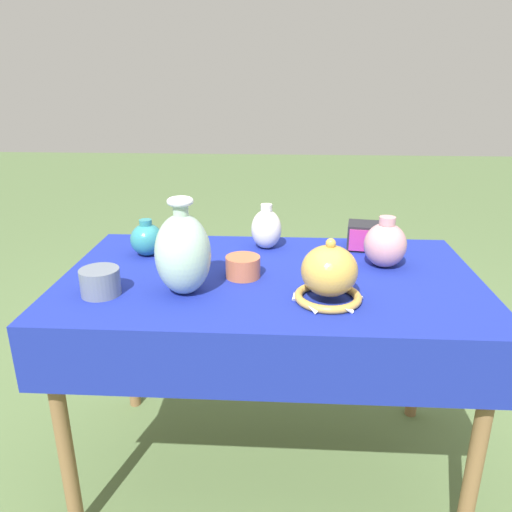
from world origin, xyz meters
TOP-DOWN VIEW (x-y plane):
  - ground_plane at (0.00, 0.00)m, footprint 14.00×14.00m
  - display_table at (0.00, -0.01)m, footprint 1.24×0.73m
  - vase_tall_bulbous at (-0.23, -0.15)m, footprint 0.15×0.15m
  - vase_dome_bell at (0.16, -0.17)m, footprint 0.19×0.18m
  - mosaic_tile_box at (0.31, 0.25)m, footprint 0.12×0.12m
  - jar_round_teal at (-0.41, 0.15)m, footprint 0.11×0.11m
  - jar_round_rose at (0.35, 0.09)m, footprint 0.13×0.13m
  - pot_squat_terracotta at (-0.08, -0.02)m, footprint 0.10×0.10m
  - pot_squat_slate at (-0.46, -0.17)m, footprint 0.11×0.11m
  - jar_round_ivory at (-0.02, 0.24)m, footprint 0.10×0.10m

SIDE VIEW (x-z plane):
  - ground_plane at x=0.00m, z-range 0.00..0.00m
  - display_table at x=0.00m, z-range 0.29..1.00m
  - pot_squat_terracotta at x=-0.08m, z-range 0.72..0.78m
  - pot_squat_slate at x=-0.46m, z-range 0.72..0.79m
  - mosaic_tile_box at x=0.31m, z-range 0.72..0.81m
  - jar_round_teal at x=-0.41m, z-range 0.71..0.83m
  - jar_round_ivory at x=-0.02m, z-range 0.71..0.86m
  - vase_dome_bell at x=0.16m, z-range 0.70..0.88m
  - jar_round_rose at x=0.35m, z-range 0.71..0.87m
  - vase_tall_bulbous at x=-0.23m, z-range 0.70..0.97m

